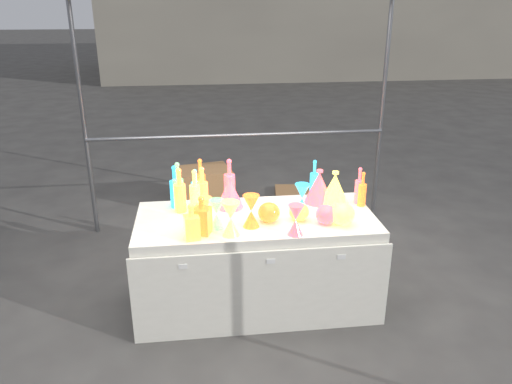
{
  "coord_description": "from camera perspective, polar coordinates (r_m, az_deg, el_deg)",
  "views": [
    {
      "loc": [
        -0.42,
        -3.42,
        2.29
      ],
      "look_at": [
        0.0,
        0.0,
        0.95
      ],
      "focal_mm": 35.0,
      "sensor_mm": 36.0,
      "label": 1
    }
  ],
  "objects": [
    {
      "name": "bottle_8",
      "position": [
        4.13,
        6.66,
        1.57
      ],
      "size": [
        0.08,
        0.08,
        0.32
      ],
      "primitive_type": null,
      "rotation": [
        0.0,
        0.0,
        -0.18
      ],
      "color": "#197C16",
      "rests_on": "display_table"
    },
    {
      "name": "lampshade_2",
      "position": [
        4.02,
        7.23,
        0.68
      ],
      "size": [
        0.3,
        0.3,
        0.28
      ],
      "primitive_type": null,
      "rotation": [
        0.0,
        0.0,
        0.38
      ],
      "color": "#221FBA",
      "rests_on": "display_table"
    },
    {
      "name": "bottle_9",
      "position": [
        4.01,
        12.07,
        0.35
      ],
      "size": [
        0.07,
        0.07,
        0.28
      ],
      "primitive_type": null,
      "rotation": [
        0.0,
        0.0,
        0.2
      ],
      "color": "gold",
      "rests_on": "display_table"
    },
    {
      "name": "globe_1",
      "position": [
        3.67,
        9.84,
        -2.64
      ],
      "size": [
        0.18,
        0.18,
        0.14
      ],
      "primitive_type": null,
      "rotation": [
        0.0,
        0.0,
        0.01
      ],
      "color": "teal",
      "rests_on": "display_table"
    },
    {
      "name": "hourglass_2",
      "position": [
        3.44,
        -2.91,
        -3.06
      ],
      "size": [
        0.16,
        0.16,
        0.25
      ],
      "primitive_type": null,
      "rotation": [
        0.0,
        0.0,
        -0.37
      ],
      "color": "teal",
      "rests_on": "display_table"
    },
    {
      "name": "lampshade_3",
      "position": [
        4.0,
        8.98,
        0.46
      ],
      "size": [
        0.3,
        0.3,
        0.28
      ],
      "primitive_type": null,
      "rotation": [
        0.0,
        0.0,
        0.36
      ],
      "color": "teal",
      "rests_on": "display_table"
    },
    {
      "name": "bottle_2",
      "position": [
        4.0,
        -6.36,
        1.3
      ],
      "size": [
        0.09,
        0.09,
        0.36
      ],
      "primitive_type": null,
      "rotation": [
        0.0,
        0.0,
        0.1
      ],
      "color": "gold",
      "rests_on": "display_table"
    },
    {
      "name": "bottle_4",
      "position": [
        3.83,
        -7.0,
        0.13
      ],
      "size": [
        0.08,
        0.08,
        0.34
      ],
      "primitive_type": null,
      "rotation": [
        0.0,
        0.0,
        0.04
      ],
      "color": "teal",
      "rests_on": "display_table"
    },
    {
      "name": "bottle_7",
      "position": [
        3.96,
        -6.92,
        0.57
      ],
      "size": [
        0.08,
        0.08,
        0.3
      ],
      "primitive_type": null,
      "rotation": [
        0.0,
        0.0,
        0.21
      ],
      "color": "#197C16",
      "rests_on": "display_table"
    },
    {
      "name": "bottle_0",
      "position": [
        3.84,
        -8.7,
        0.22
      ],
      "size": [
        0.11,
        0.11,
        0.35
      ],
      "primitive_type": null,
      "rotation": [
        0.0,
        0.0,
        0.26
      ],
      "color": "#D51446",
      "rests_on": "display_table"
    },
    {
      "name": "bottle_6",
      "position": [
        3.88,
        -6.15,
        0.48
      ],
      "size": [
        0.11,
        0.11,
        0.34
      ],
      "primitive_type": null,
      "rotation": [
        0.0,
        0.0,
        0.31
      ],
      "color": "#D51446",
      "rests_on": "display_table"
    },
    {
      "name": "globe_3",
      "position": [
        3.67,
        8.05,
        -2.67
      ],
      "size": [
        0.17,
        0.17,
        0.13
      ],
      "primitive_type": null,
      "rotation": [
        0.0,
        0.0,
        -0.03
      ],
      "color": "#221FBA",
      "rests_on": "display_table"
    },
    {
      "name": "display_table",
      "position": [
        3.93,
        0.02,
        -7.9
      ],
      "size": [
        1.84,
        0.83,
        0.75
      ],
      "color": "white",
      "rests_on": "ground"
    },
    {
      "name": "hourglass_1",
      "position": [
        3.46,
        4.56,
        -3.2
      ],
      "size": [
        0.14,
        0.14,
        0.22
      ],
      "primitive_type": null,
      "rotation": [
        0.0,
        0.0,
        0.32
      ],
      "color": "#221FBA",
      "rests_on": "display_table"
    },
    {
      "name": "bottle_1",
      "position": [
        3.94,
        -9.26,
        0.63
      ],
      "size": [
        0.09,
        0.09,
        0.34
      ],
      "primitive_type": null,
      "rotation": [
        0.0,
        0.0,
        -0.1
      ],
      "color": "#197C16",
      "rests_on": "display_table"
    },
    {
      "name": "bottle_10",
      "position": [
        4.05,
        11.7,
        0.74
      ],
      "size": [
        0.08,
        0.08,
        0.3
      ],
      "primitive_type": null,
      "rotation": [
        0.0,
        0.0,
        0.28
      ],
      "color": "#221FBA",
      "rests_on": "display_table"
    },
    {
      "name": "hourglass_4",
      "position": [
        3.65,
        -5.8,
        -2.09
      ],
      "size": [
        0.1,
        0.1,
        0.2
      ],
      "primitive_type": null,
      "rotation": [
        0.0,
        0.0,
        -0.01
      ],
      "color": "#D51446",
      "rests_on": "display_table"
    },
    {
      "name": "hourglass_3",
      "position": [
        3.55,
        -4.51,
        -2.55
      ],
      "size": [
        0.12,
        0.12,
        0.22
      ],
      "primitive_type": null,
      "rotation": [
        0.0,
        0.0,
        0.08
      ],
      "color": "#A92197",
      "rests_on": "display_table"
    },
    {
      "name": "cardboard_box_flat",
      "position": [
        6.26,
        5.09,
        -0.04
      ],
      "size": [
        0.67,
        0.52,
        0.05
      ],
      "primitive_type": "cube",
      "rotation": [
        0.0,
        0.0,
        -0.13
      ],
      "color": "#AD7C4E",
      "rests_on": "ground"
    },
    {
      "name": "bottle_5",
      "position": [
        3.89,
        -8.88,
        0.71
      ],
      "size": [
        0.1,
        0.1,
        0.38
      ],
      "primitive_type": null,
      "rotation": [
        0.0,
        0.0,
        0.22
      ],
      "color": "#A92197",
      "rests_on": "display_table"
    },
    {
      "name": "globe_2",
      "position": [
        3.67,
        1.49,
        -2.46
      ],
      "size": [
        0.19,
        0.19,
        0.13
      ],
      "primitive_type": null,
      "rotation": [
        0.0,
        0.0,
        0.21
      ],
      "color": "gold",
      "rests_on": "display_table"
    },
    {
      "name": "decanter_1",
      "position": [
        3.48,
        -6.21,
        -2.62
      ],
      "size": [
        0.15,
        0.15,
        0.28
      ],
      "primitive_type": null,
      "rotation": [
        0.0,
        0.0,
        -0.34
      ],
      "color": "gold",
      "rests_on": "display_table"
    },
    {
      "name": "cardboard_box_closed",
      "position": [
        5.88,
        -6.06,
        0.55
      ],
      "size": [
        0.7,
        0.57,
        0.45
      ],
      "primitive_type": "cube",
      "rotation": [
        0.0,
        0.0,
        0.2
      ],
      "color": "#AD7C4E",
      "rests_on": "ground"
    },
    {
      "name": "lampshade_1",
      "position": [
        3.9,
        -3.0,
        0.01
      ],
      "size": [
        0.27,
        0.27,
        0.26
      ],
      "primitive_type": null,
      "rotation": [
        0.0,
        0.0,
        -0.29
      ],
      "color": "gold",
      "rests_on": "display_table"
    },
    {
      "name": "hourglass_0",
      "position": [
        3.57,
        -0.56,
        -2.19
      ],
      "size": [
        0.13,
        0.13,
        0.24
      ],
      "primitive_type": null,
      "rotation": [
        0.0,
        0.0,
        -0.1
      ],
      "color": "gold",
      "rests_on": "display_table"
    },
    {
      "name": "bottle_3",
      "position": [
        4.01,
        -3.05,
        1.39
      ],
      "size": [
        0.11,
        0.11,
        0.35
      ],
      "primitive_type": null,
      "rotation": [
        0.0,
        0.0,
        -0.21
      ],
      "color": "#221FBA",
      "rests_on": "display_table"
    },
    {
      "name": "ground",
      "position": [
        4.13,
        0.0,
        -12.37
      ],
      "size": [
        80.0,
        80.0,
        0.0
      ],
      "primitive_type": "plane",
      "color": "#5A5753",
      "rests_on": "ground"
    },
    {
      "name": "globe_0",
      "position": [
        3.7,
        4.94,
        -2.37
      ],
      "size": [
        0.18,
        0.18,
        0.12
      ],
      "primitive_type": null,
      "rotation": [
        0.0,
        0.0,
        0.23
      ],
      "color": "#D51446",
      "rests_on": "display_table"
    },
    {
      "name": "hourglass_5",
      "position": [
        3.82,
        5.29,
        -0.74
      ],
      "size": [
        0.15,
        0.15,
        0.23
      ],
      "primitive_type": null,
      "rotation": [
        0.0,
        0.0,
        0.41
      ],
      "color": "#197C16",
      "rests_on": "display_table"
    },
    {
      "name": "decanter_0",
      "position": [
        3.41,
        -7.38,
        -3.36
      ],
      "size": [
        0.12,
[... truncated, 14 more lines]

